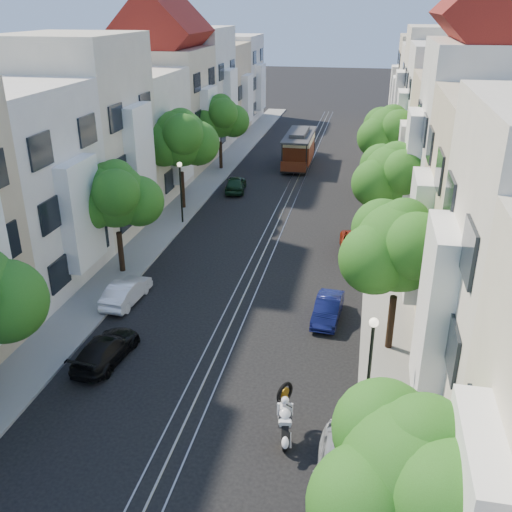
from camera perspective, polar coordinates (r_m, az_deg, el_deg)
The scene contains 26 objects.
ground at distance 43.30m, azimuth 3.13°, elevation 5.43°, with size 200.00×200.00×0.00m, color black.
sidewalk_east at distance 42.94m, azimuth 12.78°, elevation 4.79°, with size 2.50×80.00×0.12m, color gray.
sidewalk_west at distance 44.80m, azimuth -6.13°, elevation 6.05°, with size 2.50×80.00×0.12m, color gray.
rail_left at distance 43.37m, azimuth 2.41°, elevation 5.49°, with size 0.06×80.00×0.02m, color gray.
rail_slot at distance 43.29m, azimuth 3.13°, elevation 5.45°, with size 0.06×80.00×0.02m, color gray.
rail_right at distance 43.22m, azimuth 3.86°, elevation 5.40°, with size 0.06×80.00×0.02m, color gray.
lane_line at distance 43.29m, azimuth 3.13°, elevation 5.44°, with size 0.08×80.00×0.01m, color tan.
townhouses_east at distance 41.94m, azimuth 19.84°, elevation 10.81°, with size 7.75×72.00×12.00m.
townhouses_west at distance 45.04m, azimuth -12.21°, elevation 12.36°, with size 7.75×72.00×11.76m.
tree_e_a at distance 13.52m, azimuth 15.90°, elevation -20.84°, with size 4.72×3.87×6.27m.
tree_e_b at distance 23.50m, azimuth 14.26°, elevation 0.68°, with size 4.93×4.08×6.68m.
tree_e_c at distance 33.94m, azimuth 13.62°, elevation 7.68°, with size 4.84×3.99×6.52m.
tree_e_d at distance 44.57m, azimuth 13.33°, elevation 11.86°, with size 5.01×4.16×6.85m.
tree_w_b at distance 30.99m, azimuth -13.83°, elevation 5.73°, with size 4.72×3.87×6.27m.
tree_w_c at distance 40.69m, azimuth -7.54°, elevation 11.47°, with size 5.13×4.28×7.09m.
tree_w_d at distance 51.12m, azimuth -3.58°, elevation 13.62°, with size 4.84×3.99×6.52m.
lamp_east at distance 19.92m, azimuth 11.40°, elevation -9.69°, with size 0.32×0.32×4.16m.
lamp_west at distance 38.25m, azimuth -7.56°, elevation 7.22°, with size 0.32×0.32×4.16m.
sportbike_rider at distance 20.02m, azimuth 2.90°, elevation -15.67°, with size 0.72×2.09×1.83m.
cable_car at distance 53.11m, azimuth 4.33°, elevation 10.85°, with size 2.41×7.69×2.95m.
parked_car_e_near at distance 18.78m, azimuth 8.43°, elevation -20.39°, with size 1.59×3.96×1.35m, color #A0A5AB.
parked_car_e_mid at distance 27.17m, azimuth 7.19°, elevation -5.27°, with size 1.15×3.31×1.09m, color #0D1245.
parked_car_e_far at distance 34.38m, azimuth 9.91°, elevation 1.06°, with size 1.87×4.06×1.13m, color maroon.
parked_car_w_near at distance 24.82m, azimuth -14.81°, elevation -8.99°, with size 1.56×3.84×1.12m, color black.
parked_car_w_mid at distance 29.17m, azimuth -12.84°, elevation -3.48°, with size 1.24×3.55×1.17m, color white.
parked_car_w_far at distance 45.56m, azimuth -2.05°, elevation 7.23°, with size 1.49×3.70×1.26m, color black.
Camera 1 is at (5.64, -12.67, 13.72)m, focal length 40.00 mm.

